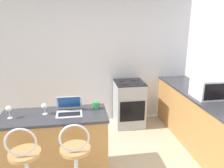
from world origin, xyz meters
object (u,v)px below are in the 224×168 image
bar_stool_far (76,166)px  wine_glass_short (9,109)px  laptop (69,109)px  microwave (210,88)px  stove_range (129,104)px  mug_green (96,105)px  storage_jar (204,84)px  wine_glass_tall (44,107)px

bar_stool_far → wine_glass_short: size_ratio=6.47×
laptop → microwave: microwave is taller
stove_range → wine_glass_short: wine_glass_short is taller
microwave → mug_green: size_ratio=4.51×
laptop → wine_glass_short: 0.74m
microwave → storage_jar: 0.44m
mug_green → laptop: bearing=-169.4°
wine_glass_short → mug_green: (1.09, 0.13, -0.07)m
bar_stool_far → laptop: bearing=96.7°
bar_stool_far → microwave: size_ratio=2.26×
microwave → wine_glass_short: 2.91m
microwave → storage_jar: microwave is taller
stove_range → storage_jar: size_ratio=4.71×
mug_green → wine_glass_tall: (-0.67, -0.07, 0.05)m
laptop → microwave: bearing=6.9°
laptop → storage_jar: bearing=16.1°
wine_glass_tall → laptop: bearing=-0.0°
bar_stool_far → stove_range: size_ratio=1.16×
stove_range → wine_glass_short: bearing=-143.4°
microwave → storage_jar: size_ratio=2.41×
stove_range → wine_glass_short: size_ratio=5.59×
mug_green → wine_glass_tall: bearing=-174.3°
stove_range → wine_glass_tall: 2.04m
microwave → stove_range: (-1.03, 1.06, -0.61)m
wine_glass_tall → stove_range: bearing=42.4°
bar_stool_far → laptop: size_ratio=3.21×
mug_green → wine_glass_short: bearing=-173.4°
wine_glass_tall → bar_stool_far: bearing=-56.7°
mug_green → bar_stool_far: bearing=-113.9°
stove_range → wine_glass_short: 2.39m
laptop → mug_green: bearing=10.6°
bar_stool_far → microwave: 2.33m
bar_stool_far → stove_range: bar_stool_far is taller
wine_glass_short → wine_glass_tall: size_ratio=1.11×
storage_jar → mug_green: storage_jar is taller
wine_glass_short → wine_glass_tall: wine_glass_short is taller
laptop → microwave: size_ratio=0.70×
wine_glass_tall → microwave: bearing=6.0°
bar_stool_far → storage_jar: size_ratio=5.46×
laptop → stove_range: bearing=49.4°
bar_stool_far → laptop: (-0.07, 0.58, 0.46)m
wine_glass_tall → wine_glass_short: bearing=-172.0°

